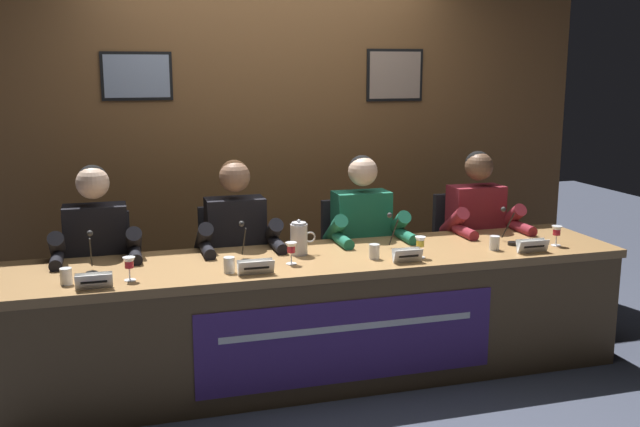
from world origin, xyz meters
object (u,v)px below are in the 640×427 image
panelist_center_right (365,237)px  water_cup_far_right (494,244)px  nameplate_far_left (94,281)px  microphone_center_left (245,249)px  nameplate_center_right (407,255)px  panelist_far_right (481,229)px  microphone_center_right (395,239)px  microphone_far_right (509,232)px  chair_center_left (234,280)px  water_cup_center_right (374,252)px  water_pitcher_central (299,239)px  chair_far_right (465,261)px  nameplate_center_left (256,267)px  juice_glass_center_right (420,243)px  microphone_far_left (91,260)px  juice_glass_far_left (129,264)px  chair_far_left (100,291)px  panelist_center_left (238,246)px  nameplate_far_right (532,246)px  chair_center_right (355,270)px  juice_glass_center_left (291,249)px  conference_table (326,298)px  water_cup_center_left (229,266)px  water_cup_far_left (66,277)px  juice_glass_far_right (557,232)px  panelist_far_left (97,255)px

panelist_center_right → water_cup_far_right: 0.82m
nameplate_far_left → microphone_center_left: 0.86m
nameplate_center_right → panelist_far_right: size_ratio=0.13×
microphone_center_right → microphone_far_right: size_ratio=1.00×
chair_center_left → water_cup_center_right: chair_center_left is taller
water_cup_center_right → water_pitcher_central: water_pitcher_central is taller
chair_far_right → nameplate_center_left: bearing=-153.2°
juice_glass_center_right → microphone_far_left: bearing=173.9°
juice_glass_far_left → panelist_center_right: bearing=21.0°
chair_far_right → water_pitcher_central: water_pitcher_central is taller
chair_far_left → nameplate_far_left: chair_far_left is taller
nameplate_center_right → juice_glass_center_right: size_ratio=1.35×
chair_far_left → panelist_center_left: 0.90m
nameplate_far_right → microphone_center_left: bearing=170.4°
microphone_far_right → nameplate_center_right: bearing=-163.5°
chair_center_left → chair_center_right: same height
juice_glass_center_left → nameplate_far_right: juice_glass_center_left is taller
nameplate_far_left → chair_center_right: 1.91m
conference_table → microphone_far_left: size_ratio=16.69×
water_cup_center_left → panelist_center_right: (0.98, 0.57, -0.04)m
nameplate_far_left → water_cup_far_left: bearing=139.0°
microphone_center_left → microphone_far_right: (1.65, -0.05, 0.00)m
panelist_center_right → juice_glass_far_right: bearing=-27.8°
water_cup_center_left → panelist_far_right: size_ratio=0.07×
juice_glass_center_left → juice_glass_far_left: bearing=-175.2°
panelist_center_left → microphone_center_right: bearing=-24.0°
microphone_far_left → chair_center_left: 1.09m
juice_glass_far_right → chair_center_left: bearing=158.2°
water_cup_center_right → water_pitcher_central: size_ratio=0.40×
panelist_far_left → chair_center_right: 1.69m
nameplate_far_right → microphone_far_right: microphone_far_right is taller
juice_glass_far_left → water_cup_far_left: juice_glass_far_left is taller
juice_glass_far_left → water_cup_far_right: 2.12m
panelist_center_right → conference_table: bearing=-130.6°
nameplate_far_left → nameplate_center_left: bearing=1.8°
nameplate_center_left → juice_glass_center_right: size_ratio=1.54×
panelist_center_left → panelist_center_right: 0.83m
nameplate_far_right → water_cup_far_right: 0.22m
conference_table → panelist_far_right: size_ratio=2.90×
microphone_far_right → microphone_center_left: bearing=178.4°
panelist_center_left → nameplate_center_left: size_ratio=6.50×
water_cup_far_right → microphone_center_right: bearing=165.9°
chair_far_left → panelist_center_right: 1.69m
water_cup_center_left → microphone_center_left: (0.12, 0.20, 0.04)m
water_cup_far_right → panelist_center_right: bearing=139.5°
chair_center_right → juice_glass_far_right: (1.04, -0.75, 0.36)m
conference_table → water_cup_far_left: water_cup_far_left is taller
juice_glass_far_left → microphone_far_right: microphone_far_right is taller
chair_center_left → microphone_center_right: size_ratio=4.24×
panelist_far_left → chair_center_left: size_ratio=1.36×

